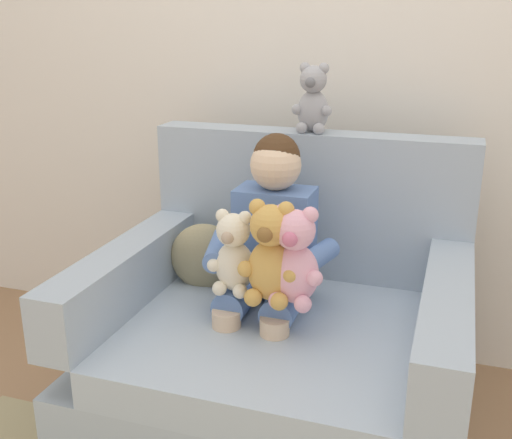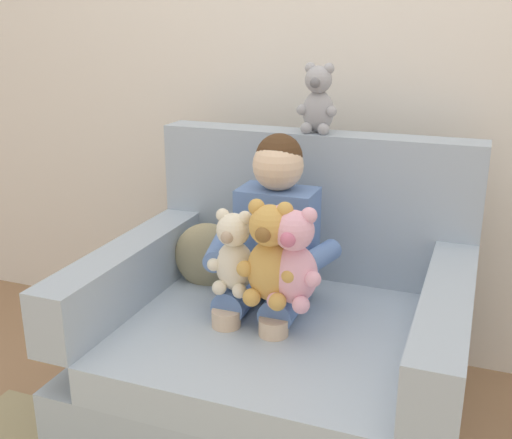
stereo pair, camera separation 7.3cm
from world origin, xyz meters
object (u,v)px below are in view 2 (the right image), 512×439
(plush_pink, at_px, (294,260))
(plush_cream, at_px, (234,254))
(armchair, at_px, (282,348))
(plush_honey, at_px, (270,256))
(plush_grey_on_backrest, at_px, (318,101))
(throw_pillow, at_px, (209,257))
(seated_child, at_px, (271,247))

(plush_pink, distance_m, plush_cream, 0.21)
(armchair, height_order, plush_cream, armchair)
(plush_pink, xyz_separation_m, plush_honey, (-0.07, -0.00, 0.00))
(plush_pink, relative_size, plush_grey_on_backrest, 1.27)
(plush_grey_on_backrest, xyz_separation_m, throw_pillow, (-0.33, -0.23, -0.56))
(armchair, height_order, throw_pillow, armchair)
(seated_child, distance_m, plush_cream, 0.17)
(armchair, xyz_separation_m, plush_grey_on_backrest, (0.00, 0.37, 0.79))
(plush_pink, relative_size, plush_cream, 1.15)
(plush_cream, bearing_deg, plush_grey_on_backrest, 97.13)
(plush_pink, height_order, plush_honey, plush_honey)
(seated_child, xyz_separation_m, plush_cream, (-0.07, -0.16, 0.02))
(armchair, distance_m, plush_cream, 0.41)
(armchair, bearing_deg, throw_pillow, 157.05)
(armchair, height_order, seated_child, seated_child)
(armchair, bearing_deg, plush_honey, -87.10)
(seated_child, height_order, plush_grey_on_backrest, plush_grey_on_backrest)
(armchair, distance_m, plush_grey_on_backrest, 0.88)
(seated_child, xyz_separation_m, throw_pillow, (-0.28, 0.10, -0.11))
(armchair, relative_size, seated_child, 1.44)
(plush_honey, bearing_deg, plush_pink, 21.46)
(plush_honey, xyz_separation_m, plush_grey_on_backrest, (-0.01, 0.52, 0.40))
(plush_honey, height_order, throw_pillow, plush_honey)
(plush_grey_on_backrest, bearing_deg, plush_pink, -71.15)
(plush_pink, bearing_deg, seated_child, 118.50)
(plush_cream, bearing_deg, seated_child, 88.53)
(plush_grey_on_backrest, height_order, throw_pillow, plush_grey_on_backrest)
(plush_pink, distance_m, plush_grey_on_backrest, 0.66)
(seated_child, relative_size, throw_pillow, 3.17)
(plush_honey, xyz_separation_m, throw_pillow, (-0.34, 0.29, -0.16))
(plush_honey, distance_m, plush_grey_on_backrest, 0.65)
(plush_pink, distance_m, throw_pillow, 0.52)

